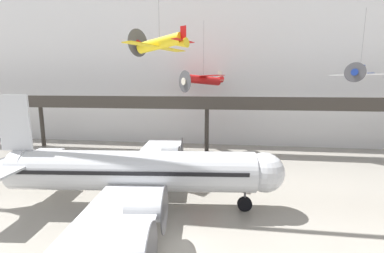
% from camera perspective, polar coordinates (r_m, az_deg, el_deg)
% --- Properties ---
extents(ground_plane, '(260.00, 260.00, 0.00)m').
position_cam_1_polar(ground_plane, '(19.74, -3.22, -25.27)').
color(ground_plane, gray).
extents(hangar_back_wall, '(140.00, 3.00, 27.54)m').
position_cam_1_polar(hangar_back_wall, '(49.32, 4.00, 12.27)').
color(hangar_back_wall, white).
rests_on(hangar_back_wall, ground).
extents(mezzanine_walkway, '(110.00, 3.20, 9.36)m').
position_cam_1_polar(mezzanine_walkway, '(41.67, 3.23, 4.51)').
color(mezzanine_walkway, '#38332D').
rests_on(mezzanine_walkway, ground).
extents(airliner_silver_main, '(27.39, 31.28, 10.37)m').
position_cam_1_polar(airliner_silver_main, '(23.76, -13.26, -9.64)').
color(airliner_silver_main, silver).
rests_on(airliner_silver_main, ground).
extents(suspended_plane_yellow_lowwing, '(8.17, 9.26, 6.74)m').
position_cam_1_polar(suspended_plane_yellow_lowwing, '(32.08, -7.22, 17.79)').
color(suspended_plane_yellow_lowwing, yellow).
extents(suspended_plane_red_highwing, '(8.15, 8.30, 11.27)m').
position_cam_1_polar(suspended_plane_red_highwing, '(42.73, 2.56, 10.37)').
color(suspended_plane_red_highwing, red).
extents(suspended_plane_white_twin, '(6.45, 6.00, 9.76)m').
position_cam_1_polar(suspended_plane_white_twin, '(42.79, 33.23, 9.96)').
color(suspended_plane_white_twin, silver).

